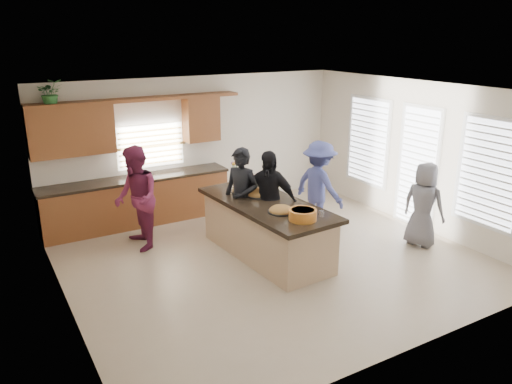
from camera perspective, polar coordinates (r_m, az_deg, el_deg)
floor at (r=8.50m, az=1.75°, el=-7.56°), size 6.50×6.50×0.00m
room_shell at (r=7.87m, az=1.88°, el=5.04°), size 6.52×6.02×2.81m
back_cabinetry at (r=9.98m, az=-13.84°, el=1.42°), size 4.08×0.66×2.46m
right_wall_glazing at (r=9.96m, az=18.22°, el=3.57°), size 0.06×4.00×2.25m
island at (r=8.44m, az=1.21°, el=-4.38°), size 1.32×2.77×0.95m
platter_front at (r=7.81m, az=2.87°, el=-2.14°), size 0.42×0.42×0.17m
platter_mid at (r=8.60m, az=0.32°, el=-0.22°), size 0.46×0.46×0.19m
platter_back at (r=8.79m, az=-1.78°, el=0.17°), size 0.34×0.34×0.14m
salad_bowl at (r=7.50m, az=5.37°, el=-2.54°), size 0.42×0.42×0.16m
clear_cup at (r=7.69m, az=7.49°, el=-2.45°), size 0.08×0.08×0.09m
plate_stack at (r=8.96m, az=-1.75°, el=0.51°), size 0.19×0.19×0.05m
flower_vase at (r=9.28m, az=-2.43°, el=2.34°), size 0.14×0.14×0.41m
potted_plant at (r=9.47m, az=-22.44°, el=10.42°), size 0.44×0.38×0.48m
woman_left_back at (r=8.61m, az=-1.69°, el=-0.80°), size 0.71×0.78×1.79m
woman_left_mid at (r=8.80m, az=-13.50°, el=-0.74°), size 0.74×0.93×1.83m
woman_left_front at (r=8.50m, az=1.36°, el=-1.08°), size 0.99×1.08×1.78m
woman_right_back at (r=9.51m, az=7.21°, el=0.69°), size 0.83×1.21×1.73m
woman_right_front at (r=9.21m, az=18.60°, el=-1.38°), size 0.69×0.86×1.52m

